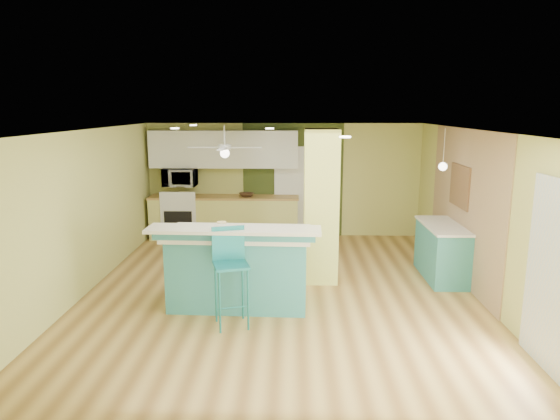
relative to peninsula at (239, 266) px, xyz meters
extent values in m
cube|color=olive|center=(0.58, 0.56, -0.58)|extent=(6.00, 7.00, 0.01)
cube|color=white|center=(0.58, 0.56, 1.93)|extent=(6.00, 7.00, 0.01)
cube|color=#C4C569|center=(0.58, 4.06, 0.67)|extent=(6.00, 0.01, 2.50)
cube|color=#C4C569|center=(0.58, -2.95, 0.67)|extent=(6.00, 0.01, 2.50)
cube|color=#C4C569|center=(-2.42, 0.56, 0.67)|extent=(0.01, 7.00, 2.50)
cube|color=#C4C569|center=(3.59, 0.56, 0.67)|extent=(0.01, 7.00, 2.50)
cube|color=#987557|center=(3.57, 1.16, 0.67)|extent=(0.02, 3.40, 2.50)
cube|color=#3B481C|center=(0.78, 4.05, 0.67)|extent=(2.20, 0.02, 2.50)
cube|color=white|center=(0.78, 4.02, 0.42)|extent=(0.82, 0.05, 2.00)
cube|color=silver|center=(3.55, -1.74, 0.47)|extent=(0.04, 1.08, 2.10)
cube|color=#DBE068|center=(1.23, 1.06, 0.67)|extent=(0.55, 0.55, 2.50)
cube|color=#D0CE6C|center=(-0.72, 3.76, -0.13)|extent=(3.20, 0.60, 0.90)
cube|color=#A17637|center=(-0.72, 3.76, 0.34)|extent=(3.25, 0.63, 0.04)
cube|color=silver|center=(-1.67, 3.76, -0.13)|extent=(0.76, 0.64, 0.90)
cube|color=black|center=(-1.67, 3.43, -0.16)|extent=(0.59, 0.02, 0.50)
cube|color=silver|center=(-1.67, 3.46, 0.41)|extent=(0.76, 0.06, 0.18)
cube|color=white|center=(-0.72, 3.88, 1.37)|extent=(3.20, 0.34, 0.80)
imported|color=white|center=(-1.67, 3.76, 0.77)|extent=(0.70, 0.48, 0.39)
cylinder|color=silver|center=(-0.52, 2.56, 1.72)|extent=(0.03, 0.03, 0.40)
cylinder|color=silver|center=(-0.52, 2.56, 1.52)|extent=(0.24, 0.24, 0.10)
sphere|color=white|center=(-0.52, 2.56, 1.40)|extent=(0.18, 0.18, 0.18)
cylinder|color=silver|center=(3.23, 1.31, 1.61)|extent=(0.01, 0.01, 0.62)
sphere|color=white|center=(3.23, 1.31, 1.30)|extent=(0.14, 0.14, 0.14)
cube|color=brown|center=(3.55, 1.36, 0.97)|extent=(0.03, 0.90, 0.70)
cube|color=teal|center=(0.00, 0.02, -0.06)|extent=(1.98, 1.04, 1.03)
cube|color=silver|center=(0.00, 0.02, 0.48)|extent=(2.09, 1.16, 0.06)
cube|color=teal|center=(-0.02, -0.43, 0.58)|extent=(2.19, 0.24, 0.15)
cube|color=silver|center=(-0.02, -0.43, 0.65)|extent=(2.35, 0.57, 0.05)
cylinder|color=teal|center=(-0.14, -0.99, -0.17)|extent=(0.03, 0.03, 0.82)
cylinder|color=teal|center=(0.20, -0.89, -0.17)|extent=(0.03, 0.03, 0.82)
cylinder|color=teal|center=(-0.25, -0.64, -0.17)|extent=(0.03, 0.03, 0.82)
cylinder|color=teal|center=(0.10, -0.54, -0.17)|extent=(0.03, 0.03, 0.82)
cube|color=teal|center=(-0.02, -0.76, 0.26)|extent=(0.53, 0.53, 0.03)
cube|color=teal|center=(-0.07, -0.58, 0.50)|extent=(0.42, 0.15, 0.45)
cube|color=teal|center=(3.28, 1.23, -0.14)|extent=(0.57, 1.37, 0.88)
cube|color=white|center=(3.28, 1.23, 0.33)|extent=(0.61, 1.43, 0.04)
imported|color=#382417|center=(-0.22, 3.70, 0.40)|extent=(0.38, 0.38, 0.08)
cylinder|color=yellow|center=(-0.24, -0.02, 0.58)|extent=(0.14, 0.14, 0.15)
camera|label=1|loc=(0.76, -6.89, 2.24)|focal=32.00mm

